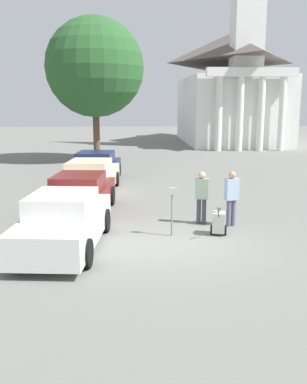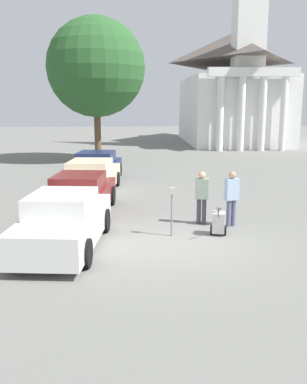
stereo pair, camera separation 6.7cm
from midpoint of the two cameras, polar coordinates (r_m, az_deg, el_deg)
name	(u,v)px [view 2 (the right image)]	position (r m, az deg, el deg)	size (l,w,h in m)	color
ground_plane	(178,244)	(12.04, 3.51, -6.91)	(120.00, 120.00, 0.00)	slate
parked_car_white	(64,222)	(11.77, -11.67, -3.94)	(2.28, 4.82, 1.54)	silver
parked_car_maroon	(80,195)	(15.17, -9.59, -0.45)	(2.30, 4.79, 1.45)	maroon
parked_car_cream	(91,178)	(18.75, -8.25, 1.93)	(2.40, 5.29, 1.44)	beige
parked_car_navy	(97,167)	(21.74, -7.47, 3.29)	(2.41, 4.77, 1.47)	#19234C
parking_meter	(172,203)	(12.46, 2.61, -1.41)	(0.18, 0.09, 1.46)	slate
person_worker	(202,194)	(13.80, 6.59, -0.32)	(0.46, 0.30, 1.72)	#3F3F47
person_supervisor	(232,195)	(13.68, 10.52, -0.40)	(0.46, 0.32, 1.77)	#515670
equipment_cart	(219,222)	(12.86, 8.82, -4.00)	(0.52, 1.00, 1.00)	#B2B2AD
church	(232,82)	(43.16, 10.53, 14.21)	(8.78, 15.90, 23.61)	white
shade_tree	(96,68)	(29.09, -7.61, 16.13)	(6.39, 6.39, 9.30)	brown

